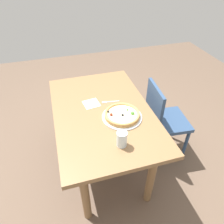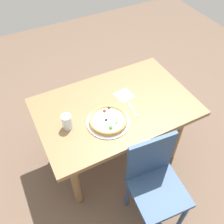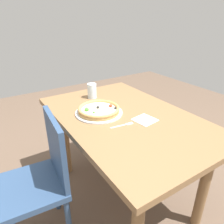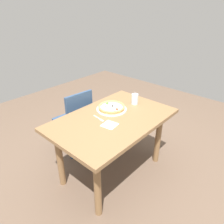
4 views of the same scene
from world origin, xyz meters
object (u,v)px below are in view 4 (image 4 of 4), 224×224
at_px(plate, 112,109).
at_px(drinking_glass, 135,99).
at_px(pizza, 112,107).
at_px(fork, 99,119).
at_px(dining_table, 113,126).
at_px(chair_near, 75,119).
at_px(napkin, 110,125).

xyz_separation_m(plate, drinking_glass, (-0.30, 0.10, 0.06)).
relative_size(pizza, fork, 1.84).
height_order(dining_table, chair_near, chair_near).
distance_m(chair_near, plate, 0.59).
xyz_separation_m(plate, fork, (0.25, 0.05, -0.00)).
relative_size(dining_table, chair_near, 1.51).
bearing_deg(drinking_glass, napkin, 11.03).
height_order(chair_near, plate, chair_near).
xyz_separation_m(chair_near, pizza, (-0.14, 0.51, 0.29)).
distance_m(plate, napkin, 0.34).
relative_size(plate, pizza, 1.13).
relative_size(chair_near, pizza, 2.91).
distance_m(dining_table, chair_near, 0.66).
height_order(chair_near, pizza, chair_near).
bearing_deg(napkin, drinking_glass, -168.97).
bearing_deg(chair_near, fork, -95.35).
xyz_separation_m(fork, napkin, (0.02, 0.17, -0.00)).
relative_size(drinking_glass, napkin, 0.90).
height_order(plate, napkin, plate).
bearing_deg(chair_near, dining_table, -84.38).
relative_size(plate, napkin, 2.47).
xyz_separation_m(dining_table, fork, (0.11, -0.09, 0.11)).
distance_m(pizza, napkin, 0.34).
xyz_separation_m(chair_near, drinking_glass, (-0.45, 0.61, 0.32)).
height_order(pizza, napkin, pizza).
bearing_deg(fork, chair_near, 177.12).
bearing_deg(fork, pizza, 108.54).
bearing_deg(plate, napkin, 38.94).
xyz_separation_m(drinking_glass, napkin, (0.57, 0.11, -0.06)).
relative_size(dining_table, napkin, 9.54).
height_order(chair_near, fork, chair_near).
bearing_deg(drinking_glass, pizza, -19.01).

